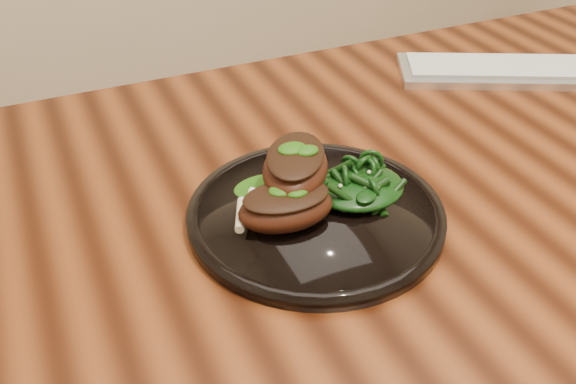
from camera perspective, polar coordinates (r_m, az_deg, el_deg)
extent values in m
cube|color=black|center=(0.85, 14.26, 1.27)|extent=(1.60, 0.80, 0.04)
cylinder|color=black|center=(0.72, 2.48, -2.05)|extent=(0.29, 0.29, 0.02)
torus|color=black|center=(0.71, 2.48, -1.92)|extent=(0.28, 0.28, 0.01)
cylinder|color=black|center=(0.71, 2.49, -1.72)|extent=(0.19, 0.19, 0.00)
ellipsoid|color=#3C170B|center=(0.68, -0.19, -1.47)|extent=(0.11, 0.07, 0.04)
ellipsoid|color=black|center=(0.67, -0.19, -0.37)|extent=(0.10, 0.06, 0.01)
cylinder|color=beige|center=(0.68, -4.22, -2.02)|extent=(0.03, 0.05, 0.01)
ellipsoid|color=#144707|center=(0.66, -0.19, 0.05)|extent=(0.03, 0.02, 0.01)
ellipsoid|color=#3C170B|center=(0.70, 0.66, 2.09)|extent=(0.12, 0.13, 0.04)
ellipsoid|color=black|center=(0.70, 0.67, 3.28)|extent=(0.11, 0.12, 0.01)
cylinder|color=beige|center=(0.67, -1.40, -0.66)|extent=(0.04, 0.05, 0.01)
ellipsoid|color=#144707|center=(0.69, 0.68, 3.74)|extent=(0.03, 0.02, 0.01)
ellipsoid|color=#144707|center=(0.74, -2.05, 0.53)|extent=(0.08, 0.05, 0.00)
ellipsoid|color=black|center=(0.73, 6.30, 0.46)|extent=(0.11, 0.09, 0.02)
cube|color=silver|center=(1.11, 19.80, 10.03)|extent=(0.39, 0.27, 0.01)
cube|color=white|center=(1.11, 19.89, 10.46)|extent=(0.35, 0.23, 0.01)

